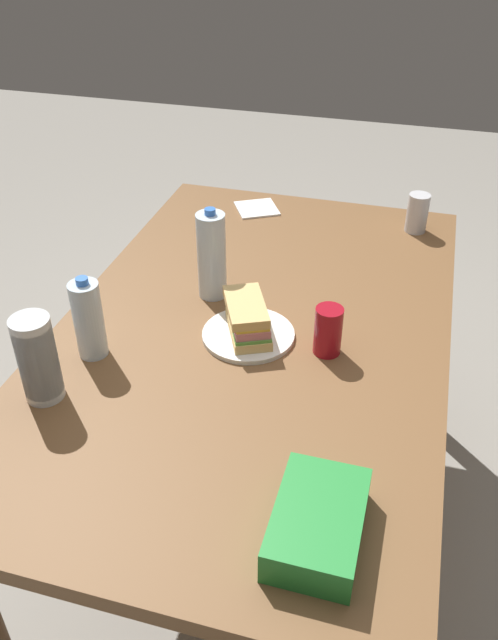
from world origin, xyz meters
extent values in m
plane|color=gray|center=(0.00, 0.00, 0.00)|extent=(8.00, 8.00, 0.00)
cube|color=brown|center=(0.00, 0.00, 0.74)|extent=(1.57, 0.96, 0.04)
cylinder|color=brown|center=(0.71, -0.40, 0.36)|extent=(0.07, 0.07, 0.72)
cylinder|color=brown|center=(0.71, 0.40, 0.36)|extent=(0.07, 0.07, 0.72)
cylinder|color=white|center=(-0.05, 0.00, 0.77)|extent=(0.23, 0.23, 0.01)
cube|color=#DBB26B|center=(-0.05, 0.00, 0.79)|extent=(0.19, 0.15, 0.02)
cube|color=#599E3F|center=(-0.05, 0.00, 0.80)|extent=(0.18, 0.15, 0.01)
cube|color=#C6727A|center=(-0.05, 0.00, 0.82)|extent=(0.18, 0.14, 0.02)
cube|color=yellow|center=(-0.05, 0.00, 0.83)|extent=(0.17, 0.13, 0.01)
cube|color=#DBB26B|center=(-0.04, 0.01, 0.85)|extent=(0.19, 0.15, 0.02)
cylinder|color=maroon|center=(-0.06, -0.20, 0.82)|extent=(0.07, 0.07, 0.12)
cube|color=#268C38|center=(-0.58, -0.27, 0.80)|extent=(0.23, 0.15, 0.07)
cylinder|color=silver|center=(-0.21, 0.34, 0.86)|extent=(0.07, 0.07, 0.19)
cylinder|color=blue|center=(-0.21, 0.34, 0.96)|extent=(0.03, 0.03, 0.02)
cylinder|color=silver|center=(-0.38, 0.37, 0.81)|extent=(0.08, 0.08, 0.09)
cylinder|color=silver|center=(-0.38, 0.37, 0.83)|extent=(0.08, 0.08, 0.09)
cylinder|color=silver|center=(-0.38, 0.37, 0.85)|extent=(0.08, 0.08, 0.09)
cylinder|color=silver|center=(-0.38, 0.37, 0.86)|extent=(0.08, 0.08, 0.09)
cylinder|color=silver|center=(-0.38, 0.37, 0.88)|extent=(0.08, 0.08, 0.09)
cylinder|color=silver|center=(-0.38, 0.37, 0.90)|extent=(0.08, 0.08, 0.09)
cylinder|color=silver|center=(-0.38, 0.37, 0.92)|extent=(0.08, 0.08, 0.09)
cylinder|color=silver|center=(0.11, 0.14, 0.88)|extent=(0.08, 0.08, 0.24)
cylinder|color=blue|center=(0.11, 0.14, 1.01)|extent=(0.03, 0.03, 0.02)
cylinder|color=silver|center=(0.63, -0.35, 0.82)|extent=(0.07, 0.07, 0.12)
cube|color=white|center=(0.65, 0.17, 0.77)|extent=(0.18, 0.18, 0.01)
camera|label=1|loc=(-1.30, -0.35, 1.73)|focal=36.95mm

